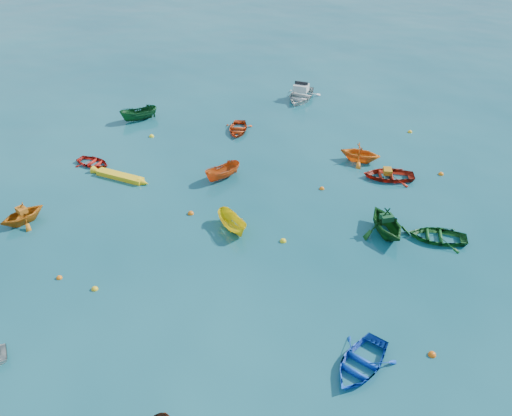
% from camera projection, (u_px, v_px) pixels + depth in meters
% --- Properties ---
extents(ground, '(160.00, 160.00, 0.00)m').
position_uv_depth(ground, '(226.00, 268.00, 25.18)').
color(ground, '#0B414F').
rests_on(ground, ground).
extents(dinghy_blue_se, '(3.22, 3.76, 0.66)m').
position_uv_depth(dinghy_blue_se, '(360.00, 366.00, 20.22)').
color(dinghy_blue_se, '#0E41B7').
rests_on(dinghy_blue_se, ground).
extents(dinghy_orange_w, '(3.00, 3.17, 1.32)m').
position_uv_depth(dinghy_orange_w, '(25.00, 222.00, 28.42)').
color(dinghy_orange_w, '#C76C12').
rests_on(dinghy_orange_w, ground).
extents(sampan_yellow_mid, '(2.60, 2.46, 1.01)m').
position_uv_depth(sampan_yellow_mid, '(233.00, 229.00, 27.87)').
color(sampan_yellow_mid, yellow).
rests_on(sampan_yellow_mid, ground).
extents(dinghy_green_e, '(3.27, 2.48, 0.64)m').
position_uv_depth(dinghy_green_e, '(437.00, 239.00, 27.13)').
color(dinghy_green_e, '#124E1B').
rests_on(dinghy_green_e, ground).
extents(dinghy_red_nw, '(2.72, 2.13, 0.51)m').
position_uv_depth(dinghy_red_nw, '(94.00, 164.00, 33.91)').
color(dinghy_red_nw, '#B5170F').
rests_on(dinghy_red_nw, ground).
extents(sampan_orange_n, '(2.28, 2.81, 1.04)m').
position_uv_depth(sampan_orange_n, '(223.00, 178.00, 32.41)').
color(sampan_orange_n, '#CA4D13').
rests_on(sampan_orange_n, ground).
extents(dinghy_green_n, '(3.92, 4.08, 1.65)m').
position_uv_depth(dinghy_green_n, '(385.00, 233.00, 27.56)').
color(dinghy_green_n, '#104614').
rests_on(dinghy_green_n, ground).
extents(dinghy_red_ne, '(3.65, 2.94, 0.67)m').
position_uv_depth(dinghy_red_ne, '(388.00, 178.00, 32.45)').
color(dinghy_red_ne, '#A01D0D').
rests_on(dinghy_red_ne, ground).
extents(dinghy_red_far, '(2.69, 3.30, 0.60)m').
position_uv_depth(dinghy_red_far, '(238.00, 131.00, 38.14)').
color(dinghy_red_far, '#CD3E11').
rests_on(dinghy_red_far, ground).
extents(dinghy_orange_far, '(2.87, 2.52, 1.43)m').
position_uv_depth(dinghy_orange_far, '(359.00, 161.00, 34.31)').
color(dinghy_orange_far, orange).
rests_on(dinghy_orange_far, ground).
extents(sampan_green_far, '(2.92, 2.88, 1.15)m').
position_uv_depth(sampan_green_far, '(140.00, 120.00, 39.83)').
color(sampan_green_far, '#11491E').
rests_on(sampan_green_far, ground).
extents(kayak_yellow, '(4.11, 1.04, 0.41)m').
position_uv_depth(kayak_yellow, '(120.00, 178.00, 32.41)').
color(kayak_yellow, yellow).
rests_on(kayak_yellow, ground).
extents(motorboat_white, '(3.15, 4.27, 1.45)m').
position_uv_depth(motorboat_white, '(301.00, 99.00, 43.46)').
color(motorboat_white, silver).
rests_on(motorboat_white, ground).
extents(tarp_orange_a, '(0.75, 0.68, 0.30)m').
position_uv_depth(tarp_orange_a, '(22.00, 210.00, 28.00)').
color(tarp_orange_a, '#C86314').
rests_on(tarp_orange_a, dinghy_orange_w).
extents(tarp_green_b, '(0.83, 0.78, 0.32)m').
position_uv_depth(tarp_green_b, '(387.00, 218.00, 27.08)').
color(tarp_green_b, '#10401F').
rests_on(tarp_green_b, dinghy_green_n).
extents(tarp_orange_b, '(0.65, 0.77, 0.33)m').
position_uv_depth(tarp_orange_b, '(388.00, 171.00, 32.17)').
color(tarp_orange_b, '#BF7413').
rests_on(tarp_orange_b, dinghy_red_ne).
extents(buoy_or_a, '(0.29, 0.29, 0.29)m').
position_uv_depth(buoy_or_a, '(59.00, 278.00, 24.56)').
color(buoy_or_a, orange).
rests_on(buoy_or_a, ground).
extents(buoy_ye_a, '(0.32, 0.32, 0.32)m').
position_uv_depth(buoy_ye_a, '(95.00, 289.00, 23.91)').
color(buoy_ye_a, gold).
rests_on(buoy_ye_a, ground).
extents(buoy_or_b, '(0.34, 0.34, 0.34)m').
position_uv_depth(buoy_or_b, '(432.00, 355.00, 20.70)').
color(buoy_or_b, '#EE5D0C').
rests_on(buoy_or_b, ground).
extents(buoy_or_c, '(0.36, 0.36, 0.36)m').
position_uv_depth(buoy_or_c, '(191.00, 214.00, 29.09)').
color(buoy_or_c, '#DC600B').
rests_on(buoy_or_c, ground).
extents(buoy_ye_c, '(0.35, 0.35, 0.35)m').
position_uv_depth(buoy_ye_c, '(283.00, 241.00, 26.96)').
color(buoy_ye_c, yellow).
rests_on(buoy_ye_c, ground).
extents(buoy_or_d, '(0.32, 0.32, 0.32)m').
position_uv_depth(buoy_or_d, '(322.00, 189.00, 31.33)').
color(buoy_or_d, orange).
rests_on(buoy_or_d, ground).
extents(buoy_ye_d, '(0.37, 0.37, 0.37)m').
position_uv_depth(buoy_ye_d, '(152.00, 137.00, 37.39)').
color(buoy_ye_d, yellow).
rests_on(buoy_ye_d, ground).
extents(buoy_or_e, '(0.36, 0.36, 0.36)m').
position_uv_depth(buoy_or_e, '(441.00, 175.00, 32.80)').
color(buoy_or_e, orange).
rests_on(buoy_or_e, ground).
extents(buoy_ye_e, '(0.33, 0.33, 0.33)m').
position_uv_depth(buoy_ye_e, '(410.00, 132.00, 38.00)').
color(buoy_ye_e, yellow).
rests_on(buoy_ye_e, ground).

